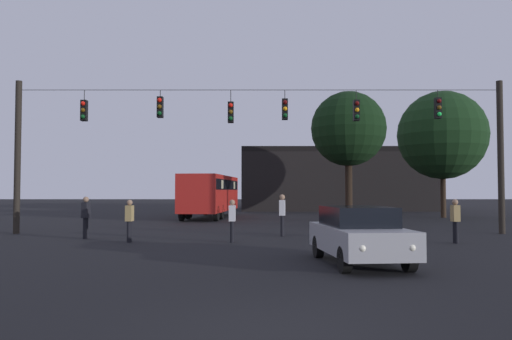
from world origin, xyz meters
The scene contains 12 objects.
ground_plane centered at (0.00, 24.50, 0.00)m, with size 168.00×168.00×0.00m, color black.
overhead_signal_span centered at (0.00, 16.26, 4.28)m, with size 22.24×0.44×6.96m.
city_bus centered at (-3.40, 30.06, 1.87)m, with size 3.48×11.18×3.00m.
car_near_right centered at (2.59, 6.72, 0.80)m, with size 2.21×4.46×1.52m.
pedestrian_crossing_left centered at (7.25, 12.07, 0.92)m, with size 0.25×0.36×1.63m.
pedestrian_crossing_center centered at (-7.05, 13.87, 0.97)m, with size 0.30×0.40×1.70m.
pedestrian_crossing_right centered at (0.98, 14.98, 1.02)m, with size 0.28×0.39×1.78m.
pedestrian_near_bus centered at (-4.93, 12.47, 0.90)m, with size 0.27×0.38×1.60m.
pedestrian_trailing centered at (-1.04, 12.42, 0.90)m, with size 0.25×0.36×1.61m.
corner_building centered at (7.87, 46.16, 3.03)m, with size 18.72×11.77×6.07m.
tree_left_silhouette centered at (13.37, 30.06, 5.96)m, with size 6.39×6.39×9.16m.
tree_behind_building centered at (5.65, 25.06, 5.79)m, with size 4.70×4.70×8.17m.
Camera 1 is at (-0.14, -6.99, 1.95)m, focal length 36.05 mm.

